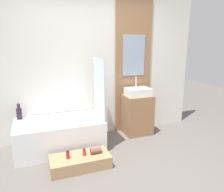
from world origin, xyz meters
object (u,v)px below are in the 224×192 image
(wooden_step_bench, at_px, (80,162))
(bathtub, at_px, (60,135))
(bottle_soap_secondary, at_px, (84,152))
(vase_tall_dark, at_px, (19,113))
(sink, at_px, (138,92))
(vase_round_light, at_px, (30,115))
(bottle_soap_primary, at_px, (68,155))

(wooden_step_bench, bearing_deg, bathtub, 106.00)
(bottle_soap_secondary, bearing_deg, vase_tall_dark, 131.78)
(bathtub, xyz_separation_m, wooden_step_bench, (0.19, -0.66, -0.16))
(sink, bearing_deg, vase_round_light, 176.05)
(bathtub, height_order, bottle_soap_primary, bathtub)
(bathtub, distance_m, bottle_soap_primary, 0.66)
(vase_tall_dark, relative_size, bottle_soap_secondary, 2.53)
(sink, bearing_deg, bathtub, -174.16)
(bathtub, bearing_deg, wooden_step_bench, -74.00)
(bottle_soap_primary, distance_m, bottle_soap_secondary, 0.23)
(wooden_step_bench, relative_size, sink, 1.88)
(vase_tall_dark, bearing_deg, vase_round_light, -1.38)
(bathtub, bearing_deg, bottle_soap_primary, -88.09)
(vase_round_light, relative_size, bottle_soap_primary, 0.83)
(vase_tall_dark, height_order, bottle_soap_primary, vase_tall_dark)
(sink, distance_m, bottle_soap_primary, 1.78)
(sink, bearing_deg, vase_tall_dark, 176.24)
(bathtub, height_order, vase_round_light, vase_round_light)
(bathtub, distance_m, sink, 1.60)
(bathtub, relative_size, sink, 3.10)
(sink, xyz_separation_m, vase_tall_dark, (-2.09, 0.14, -0.22))
(vase_round_light, bearing_deg, bottle_soap_secondary, -53.87)
(vase_tall_dark, xyz_separation_m, bottle_soap_primary, (0.62, -0.95, -0.38))
(bathtub, bearing_deg, sink, 5.84)
(bathtub, xyz_separation_m, bottle_soap_secondary, (0.25, -0.66, -0.03))
(sink, xyz_separation_m, bottle_soap_secondary, (-1.24, -0.81, -0.61))
(vase_tall_dark, bearing_deg, bottle_soap_primary, -56.93)
(bathtub, distance_m, wooden_step_bench, 0.71)
(bathtub, relative_size, vase_round_light, 14.68)
(wooden_step_bench, height_order, bottle_soap_primary, bottle_soap_primary)
(sink, height_order, bottle_soap_primary, sink)
(bathtub, bearing_deg, bottle_soap_secondary, -69.11)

